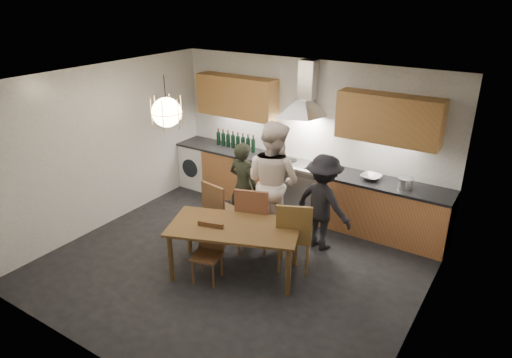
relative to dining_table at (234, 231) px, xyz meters
The scene contains 17 objects.
ground 0.68m from the dining_table, 128.83° to the left, with size 5.00×5.00×0.00m, color black.
room_shell 1.08m from the dining_table, 128.83° to the left, with size 5.02×4.52×2.61m.
counter_run 2.13m from the dining_table, 93.00° to the left, with size 5.00×0.62×0.90m.
range_stove 2.13m from the dining_table, 93.65° to the left, with size 0.90×0.60×0.92m.
wall_fixtures 2.55m from the dining_table, 93.45° to the left, with size 4.30×0.54×1.10m.
pendant_lamp 1.85m from the dining_table, behind, with size 0.43×0.43×0.70m.
dining_table is the anchor object (origin of this frame).
chair_back_left 0.88m from the dining_table, 140.83° to the left, with size 0.52×0.52×1.00m.
chair_back_mid 0.56m from the dining_table, 96.17° to the left, with size 0.61×0.61×1.06m.
chair_back_right 0.81m from the dining_table, 36.16° to the left, with size 0.63×0.63×1.05m.
chair_front 0.40m from the dining_table, 129.05° to the right, with size 0.44×0.44×0.80m.
person_left 1.32m from the dining_table, 118.90° to the left, with size 0.53×0.35×1.46m, color black.
person_mid 1.16m from the dining_table, 93.73° to the left, with size 0.92×0.72×1.89m, color silver.
person_right 1.45m from the dining_table, 61.08° to the left, with size 0.95×0.55×1.48m, color black.
mixing_bowl 2.41m from the dining_table, 62.37° to the left, with size 0.31×0.31×0.08m, color silver.
stock_pot 2.66m from the dining_table, 51.39° to the left, with size 0.22×0.22×0.16m, color silver.
wine_bottles 2.70m from the dining_table, 124.62° to the left, with size 0.86×0.08×0.31m.
Camera 1 is at (3.26, -4.51, 3.66)m, focal length 32.00 mm.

